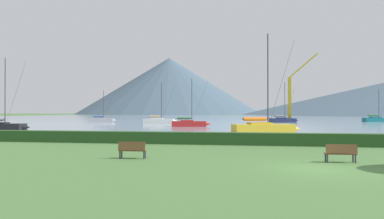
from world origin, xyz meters
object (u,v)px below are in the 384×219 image
(sailboat_slip_0, at_px, (283,120))
(dock_crane, at_px, (291,101))
(sailboat_slip_4, at_px, (264,128))
(park_bench_under_tree, at_px, (341,152))
(sailboat_slip_6, at_px, (2,126))
(sailboat_slip_9, at_px, (377,119))
(sailboat_slip_5, at_px, (159,121))
(sailboat_slip_3, at_px, (189,123))
(sailboat_slip_7, at_px, (102,120))
(park_bench_near_path, at_px, (132,149))

(sailboat_slip_0, height_order, dock_crane, dock_crane)
(sailboat_slip_4, bearing_deg, park_bench_under_tree, -101.21)
(sailboat_slip_0, height_order, sailboat_slip_6, sailboat_slip_0)
(sailboat_slip_6, height_order, dock_crane, dock_crane)
(sailboat_slip_9, xyz_separation_m, dock_crane, (-22.81, -6.48, 4.72))
(sailboat_slip_5, height_order, sailboat_slip_6, sailboat_slip_6)
(sailboat_slip_3, distance_m, park_bench_under_tree, 44.17)
(sailboat_slip_4, distance_m, sailboat_slip_6, 35.29)
(sailboat_slip_3, xyz_separation_m, dock_crane, (21.19, 30.70, 4.79))
(sailboat_slip_5, xyz_separation_m, sailboat_slip_9, (53.05, 23.72, 0.02))
(sailboat_slip_6, xyz_separation_m, sailboat_slip_7, (-2.62, 38.58, -0.05))
(sailboat_slip_6, height_order, sailboat_slip_7, sailboat_slip_6)
(sailboat_slip_7, bearing_deg, park_bench_near_path, -79.82)
(sailboat_slip_6, xyz_separation_m, sailboat_slip_9, (67.16, 54.93, 0.04))
(sailboat_slip_6, relative_size, park_bench_under_tree, 6.39)
(sailboat_slip_3, relative_size, dock_crane, 0.49)
(sailboat_slip_0, distance_m, sailboat_slip_4, 47.30)
(sailboat_slip_7, height_order, park_bench_near_path, sailboat_slip_7)
(sailboat_slip_5, distance_m, park_bench_near_path, 56.80)
(sailboat_slip_6, distance_m, park_bench_near_path, 36.23)
(sailboat_slip_5, bearing_deg, park_bench_near_path, -83.20)
(sailboat_slip_3, bearing_deg, park_bench_near_path, -93.69)
(sailboat_slip_9, bearing_deg, park_bench_under_tree, -122.77)
(sailboat_slip_7, xyz_separation_m, park_bench_under_tree, (40.68, -62.40, -0.03))
(sailboat_slip_3, distance_m, sailboat_slip_7, 33.14)
(sailboat_slip_5, height_order, park_bench_near_path, sailboat_slip_5)
(dock_crane, bearing_deg, sailboat_slip_9, 15.86)
(sailboat_slip_9, bearing_deg, sailboat_slip_7, -179.30)
(sailboat_slip_3, xyz_separation_m, sailboat_slip_4, (12.13, -18.42, 0.13))
(sailboat_slip_5, xyz_separation_m, sailboat_slip_7, (-16.73, 7.36, -0.08))
(sailboat_slip_7, distance_m, sailboat_slip_9, 71.67)
(sailboat_slip_6, bearing_deg, sailboat_slip_3, 30.91)
(park_bench_under_tree, bearing_deg, park_bench_near_path, 177.57)
(park_bench_near_path, bearing_deg, sailboat_slip_9, 59.98)
(sailboat_slip_4, height_order, park_bench_under_tree, sailboat_slip_4)
(park_bench_near_path, xyz_separation_m, dock_crane, (17.28, 72.54, 4.85))
(sailboat_slip_9, xyz_separation_m, park_bench_under_tree, (-29.10, -78.75, -0.12))
(sailboat_slip_6, distance_m, park_bench_under_tree, 44.90)
(sailboat_slip_3, height_order, sailboat_slip_9, sailboat_slip_3)
(park_bench_under_tree, xyz_separation_m, dock_crane, (6.29, 72.27, 4.84))
(sailboat_slip_7, bearing_deg, sailboat_slip_3, -54.10)
(sailboat_slip_6, bearing_deg, sailboat_slip_5, 59.11)
(sailboat_slip_5, distance_m, park_bench_under_tree, 60.02)
(park_bench_under_tree, bearing_deg, sailboat_slip_3, 105.91)
(sailboat_slip_5, xyz_separation_m, dock_crane, (30.24, 17.24, 4.74))
(sailboat_slip_4, bearing_deg, sailboat_slip_7, 115.96)
(sailboat_slip_9, height_order, park_bench_under_tree, sailboat_slip_9)
(sailboat_slip_6, relative_size, sailboat_slip_7, 1.26)
(sailboat_slip_0, distance_m, sailboat_slip_5, 31.75)
(sailboat_slip_9, relative_size, dock_crane, 0.48)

